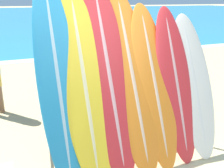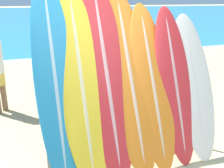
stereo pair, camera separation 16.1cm
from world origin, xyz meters
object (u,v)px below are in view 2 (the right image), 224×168
Objects in this scene: surfboard_rack at (132,130)px; surfboard_slot_0 at (55,79)px; surfboard_slot_3 at (130,79)px; person_mid_beach at (148,44)px; surfboard_slot_1 at (81,84)px; surfboard_slot_4 at (152,85)px; person_far_right at (58,41)px; surfboard_slot_5 at (175,84)px; surfboard_slot_2 at (106,75)px; surfboard_slot_6 at (194,86)px.

surfboard_rack is 1.23m from surfboard_slot_0.
surfboard_slot_3 is 4.75m from person_mid_beach.
person_mid_beach is (3.01, 4.12, -0.32)m from surfboard_slot_1.
surfboard_slot_0 is at bearing 174.08° from surfboard_slot_1.
person_far_right is (-0.44, 5.60, -0.20)m from surfboard_slot_4.
surfboard_rack is 0.86m from surfboard_slot_5.
surfboard_slot_0 is at bearing 178.55° from surfboard_slot_3.
surfboard_slot_2 reaches higher than surfboard_slot_3.
surfboard_slot_3 is at bearing 148.67° from person_mid_beach.
surfboard_slot_4 is at bearing -3.70° from surfboard_slot_0.
surfboard_slot_4 reaches higher than surfboard_slot_6.
surfboard_slot_4 is 5.62m from person_far_right.
surfboard_slot_6 is (1.60, -0.08, -0.19)m from surfboard_slot_1.
person_mid_beach is at bearing 60.21° from surfboard_slot_3.
surfboard_slot_3 is at bearing 174.67° from surfboard_slot_6.
surfboard_slot_5 is at bearing -14.09° from person_far_right.
surfboard_slot_6 reaches higher than person_far_right.
surfboard_slot_1 is at bearing 169.97° from surfboard_rack.
surfboard_slot_2 is (0.64, 0.00, -0.01)m from surfboard_slot_0.
surfboard_slot_5 is (0.95, -0.11, -0.19)m from surfboard_slot_2.
surfboard_slot_5 reaches higher than surfboard_rack.
surfboard_slot_5 reaches higher than surfboard_slot_6.
surfboard_slot_1 is 1.19× the size of surfboard_slot_6.
person_mid_beach is at bearing 38.36° from person_far_right.
surfboard_slot_5 is 1.33× the size of person_far_right.
surfboard_slot_0 reaches higher than person_mid_beach.
surfboard_slot_1 is 5.58m from person_far_right.
surfboard_slot_0 is (-0.95, 0.15, 0.77)m from surfboard_rack.
surfboard_slot_5 is (0.64, 0.04, 0.57)m from surfboard_rack.
surfboard_slot_4 is 0.65m from surfboard_slot_6.
person_far_right is (0.51, 5.55, -0.31)m from surfboard_slot_1.
surfboard_slot_1 is at bearing -5.92° from surfboard_slot_0.
surfboard_slot_6 is (0.94, -0.09, -0.17)m from surfboard_slot_3.
surfboard_slot_3 is 1.18× the size of surfboard_slot_6.
person_mid_beach is at bearing 63.76° from surfboard_slot_4.
surfboard_slot_3 is (0.32, -0.03, -0.07)m from surfboard_slot_2.
surfboard_rack is 0.84m from surfboard_slot_2.
surfboard_slot_2 reaches higher than person_far_right.
surfboard_slot_0 is 5.28m from person_mid_beach.
surfboard_slot_6 is at bearing -11.04° from person_far_right.
surfboard_slot_0 reaches higher than surfboard_slot_1.
surfboard_slot_0 is 5.59m from person_far_right.
surfboard_rack is 5.67m from person_far_right.
surfboard_rack is 0.98× the size of surfboard_slot_3.
surfboard_slot_5 is at bearing -3.65° from surfboard_slot_0.
surfboard_slot_4 is at bearing -10.81° from surfboard_slot_3.
surfboard_slot_0 reaches higher than surfboard_slot_5.
surfboard_rack is 0.97× the size of surfboard_slot_1.
surfboard_slot_0 is 1.01× the size of surfboard_slot_2.
surfboard_slot_4 is (0.62, -0.09, -0.17)m from surfboard_slot_2.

